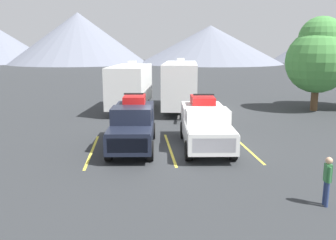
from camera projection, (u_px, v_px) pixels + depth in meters
ground_plane at (171, 153)px, 16.40m from camera, size 240.00×240.00×0.00m
pickup_truck_a at (133, 124)px, 17.05m from camera, size 2.39×5.54×2.55m
pickup_truck_b at (205, 124)px, 17.18m from camera, size 2.54×5.79×2.49m
lot_stripe_a at (92, 151)px, 16.68m from camera, size 0.12×5.50×0.01m
lot_stripe_b at (170, 149)px, 17.01m from camera, size 0.12×5.50×0.01m
lot_stripe_c at (245, 147)px, 17.34m from camera, size 0.12×5.50×0.01m
camper_trailer_a at (131, 85)px, 26.75m from camera, size 3.54×8.30×3.71m
camper_trailer_b at (180, 83)px, 26.89m from camera, size 3.54×9.22×3.92m
person_a at (327, 178)px, 10.74m from camera, size 0.21×0.34×1.56m
tree_a at (318, 56)px, 26.43m from camera, size 4.70×4.70×7.01m
mountain_ridge at (174, 42)px, 106.68m from camera, size 143.33×47.96×14.42m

